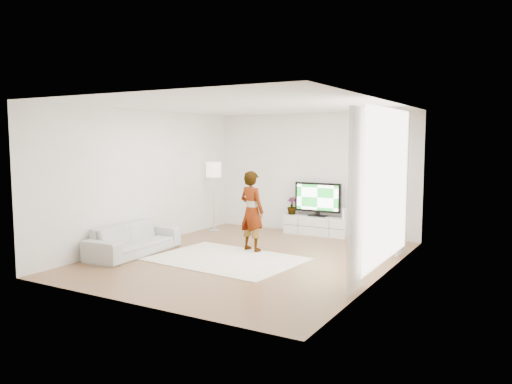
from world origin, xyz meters
The scene contains 17 objects.
floor centered at (0.00, 0.00, 0.00)m, with size 6.00×6.00×0.00m, color #8F6140.
ceiling centered at (0.00, 0.00, 2.80)m, with size 6.00×6.00×0.00m, color white.
wall_left centered at (-2.50, 0.00, 1.40)m, with size 0.02×6.00×2.80m, color white.
wall_right centered at (2.50, 0.00, 1.40)m, with size 0.02×6.00×2.80m, color white.
wall_back centered at (0.00, 3.00, 1.40)m, with size 5.00×0.02×2.80m, color white.
wall_front centered at (0.00, -3.00, 1.40)m, with size 5.00×0.02×2.80m, color white.
window centered at (2.48, 0.30, 1.45)m, with size 0.01×2.60×2.50m, color white.
curtain_near centered at (2.40, -1.00, 1.35)m, with size 0.04×0.70×2.60m, color white.
curtain_far centered at (2.40, 1.60, 1.35)m, with size 0.04×0.70×2.60m, color white.
media_console centered at (0.20, 2.76, 0.21)m, with size 1.53×0.43×0.43m.
television centered at (0.20, 2.79, 0.85)m, with size 1.12×0.22×0.78m.
game_console centered at (0.87, 2.76, 0.55)m, with size 0.06×0.18×0.24m.
potted_plant centered at (-0.45, 2.77, 0.63)m, with size 0.23×0.23×0.41m, color #3F7238.
rug centered at (-0.30, -0.29, 0.01)m, with size 2.63×1.90×0.01m, color white.
player centered at (-0.25, 0.55, 0.80)m, with size 0.57×0.38×1.57m, color #334772.
sofa centered at (-2.07, -0.81, 0.29)m, with size 1.99×0.78×0.58m, color #ABABA7.
floor_lamp centered at (-2.15, 2.00, 1.41)m, with size 0.37×0.37×1.66m.
Camera 1 is at (4.65, -7.80, 2.19)m, focal length 35.00 mm.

